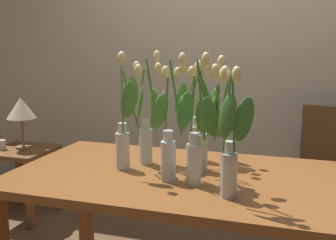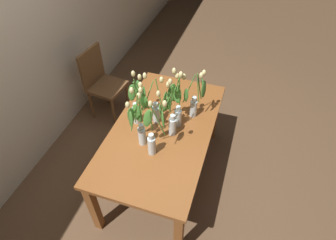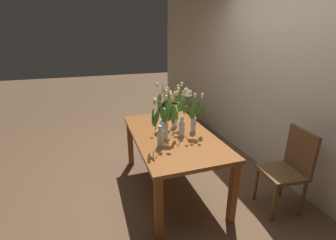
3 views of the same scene
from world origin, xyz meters
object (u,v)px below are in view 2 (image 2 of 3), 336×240
Objects in this scene: tulip_vase_1 at (153,136)px; tulip_vase_4 at (138,103)px; tulip_vase_5 at (138,126)px; tulip_vase_6 at (176,105)px; dining_table at (162,135)px; tulip_vase_0 at (170,119)px; tulip_vase_2 at (195,99)px; tulip_vase_3 at (155,108)px; dining_chair at (101,80)px.

tulip_vase_1 is 0.41m from tulip_vase_4.
tulip_vase_6 is (0.33, -0.22, 0.02)m from tulip_vase_5.
tulip_vase_5 is (-0.22, 0.13, 0.30)m from dining_table.
tulip_vase_6 is at bearing -3.59° from tulip_vase_0.
dining_table is at bearing 137.70° from tulip_vase_2.
tulip_vase_3 reaches higher than tulip_vase_4.
tulip_vase_6 is at bearing -11.12° from tulip_vase_1.
tulip_vase_5 is 0.40m from tulip_vase_6.
tulip_vase_2 is 1.45m from dining_chair.
tulip_vase_4 is at bearing 114.46° from tulip_vase_2.
tulip_vase_4 is (-0.22, 0.48, 0.01)m from tulip_vase_2.
dining_table is 3.04× the size of tulip_vase_2.
tulip_vase_1 is at bearing 157.50° from tulip_vase_2.
dining_table is at bearing 141.58° from tulip_vase_6.
tulip_vase_0 is 0.25m from tulip_vase_1.
tulip_vase_5 reaches higher than tulip_vase_6.
tulip_vase_4 is 1.16m from dining_chair.
tulip_vase_2 is (0.53, -0.22, 0.02)m from tulip_vase_1.
tulip_vase_1 is at bearing -139.99° from tulip_vase_4.
tulip_vase_6 is at bearing -34.13° from tulip_vase_5.
tulip_vase_3 reaches higher than tulip_vase_2.
tulip_vase_6 reaches higher than tulip_vase_3.
tulip_vase_6 is at bearing -72.51° from tulip_vase_3.
tulip_vase_6 reaches higher than tulip_vase_2.
tulip_vase_5 is (-0.28, 0.05, 0.03)m from tulip_vase_3.
tulip_vase_4 is at bearing 80.84° from dining_table.
tulip_vase_3 is 0.28m from tulip_vase_5.
tulip_vase_3 is at bearing -124.60° from dining_chair.
tulip_vase_2 is 0.53m from tulip_vase_4.
tulip_vase_1 is 0.57m from tulip_vase_2.
dining_table is at bearing -31.65° from tulip_vase_5.
tulip_vase_2 is at bearing -37.80° from tulip_vase_5.
tulip_vase_4 is 0.34m from tulip_vase_6.
tulip_vase_2 is at bearing -65.54° from tulip_vase_4.
tulip_vase_0 is at bearing -123.79° from dining_chair.
tulip_vase_2 is 0.92× the size of tulip_vase_6.
tulip_vase_0 is 0.29m from tulip_vase_5.
tulip_vase_1 is 1.00× the size of tulip_vase_5.
tulip_vase_4 is 0.28m from tulip_vase_5.
dining_chair is at bearing 61.71° from tulip_vase_6.
tulip_vase_0 is at bearing -110.45° from dining_table.
tulip_vase_2 reaches higher than dining_table.
tulip_vase_6 is at bearing -77.33° from tulip_vase_4.
tulip_vase_1 is 1.08× the size of tulip_vase_4.
tulip_vase_0 is 0.33m from tulip_vase_2.
tulip_vase_0 is 1.07× the size of tulip_vase_4.
dining_chair is (0.70, 0.82, -0.43)m from tulip_vase_4.
tulip_vase_6 is (-0.14, 0.14, 0.01)m from tulip_vase_2.
tulip_vase_6 is 0.62× the size of dining_chair.
tulip_vase_3 is (-0.20, 0.32, -0.03)m from tulip_vase_2.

